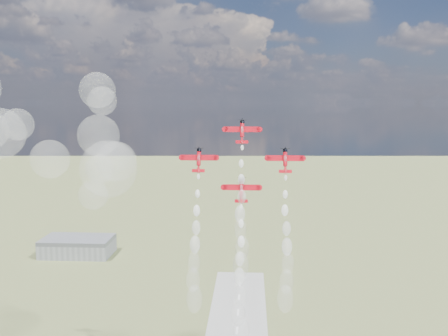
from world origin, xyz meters
The scene contains 10 objects.
hangar centered at (-120.00, 180.00, 6.50)m, with size 50.00×28.00×13.00m.
plane_lead centered at (3.06, 13.30, 100.81)m, with size 11.92×5.49×8.10m.
plane_left centered at (-11.51, 9.46, 91.37)m, with size 11.92×5.49×8.10m.
plane_right centered at (17.62, 9.46, 91.37)m, with size 11.92×5.49×8.10m.
plane_slot centered at (3.06, 5.62, 81.93)m, with size 11.92×5.49×8.10m.
smoke_trail_lead centered at (3.13, -0.42, 66.26)m, with size 5.18×17.53×39.41m.
smoke_trail_left centered at (-11.67, -4.43, 56.53)m, with size 5.40×17.49×39.95m.
smoke_trail_right centered at (17.54, -4.63, 56.94)m, with size 5.43×17.98×38.86m.
smoke_trail_slot centered at (3.05, -8.58, 47.63)m, with size 5.79×18.12×38.90m.
drifted_smoke_cloud centered at (-74.44, 25.37, 95.53)m, with size 72.13×37.24×55.81m.
Camera 1 is at (5.99, -148.95, 110.30)m, focal length 38.00 mm.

